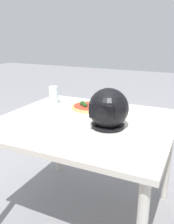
# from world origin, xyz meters

# --- Properties ---
(ground_plane) EXTENTS (14.00, 14.00, 0.00)m
(ground_plane) POSITION_xyz_m (0.00, 0.00, 0.00)
(ground_plane) COLOR gray
(dining_table) EXTENTS (1.08, 0.96, 0.71)m
(dining_table) POSITION_xyz_m (0.00, 0.00, 0.63)
(dining_table) COLOR beige
(dining_table) RESTS_ON ground
(pizza_plate) EXTENTS (0.31, 0.31, 0.01)m
(pizza_plate) POSITION_xyz_m (0.07, -0.21, 0.72)
(pizza_plate) COLOR white
(pizza_plate) RESTS_ON dining_table
(pizza) EXTENTS (0.25, 0.25, 0.06)m
(pizza) POSITION_xyz_m (0.06, -0.21, 0.74)
(pizza) COLOR tan
(pizza) RESTS_ON pizza_plate
(motorcycle_helmet) EXTENTS (0.23, 0.23, 0.23)m
(motorcycle_helmet) POSITION_xyz_m (-0.17, 0.05, 0.82)
(motorcycle_helmet) COLOR black
(motorcycle_helmet) RESTS_ON dining_table
(drinking_glass) EXTENTS (0.07, 0.07, 0.13)m
(drinking_glass) POSITION_xyz_m (0.39, -0.25, 0.78)
(drinking_glass) COLOR silver
(drinking_glass) RESTS_ON dining_table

